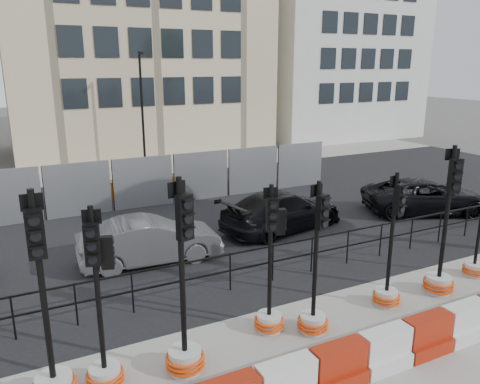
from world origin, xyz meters
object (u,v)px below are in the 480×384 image
traffic_signal_h (476,255)px  car_c (282,211)px  traffic_signal_a (51,361)px  traffic_signal_d (270,298)px

traffic_signal_h → car_c: (-2.63, 5.37, 0.06)m
traffic_signal_a → traffic_signal_d: bearing=5.0°
traffic_signal_d → car_c: (3.51, 5.24, -0.10)m
traffic_signal_a → traffic_signal_d: (4.24, 0.22, 0.00)m
traffic_signal_h → traffic_signal_d: bearing=-179.4°
traffic_signal_a → traffic_signal_d: size_ratio=1.15×
traffic_signal_d → car_c: 6.31m
traffic_signal_d → traffic_signal_h: size_ratio=1.09×
traffic_signal_a → traffic_signal_h: (10.38, 0.09, -0.15)m
traffic_signal_a → traffic_signal_h: traffic_signal_a is taller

